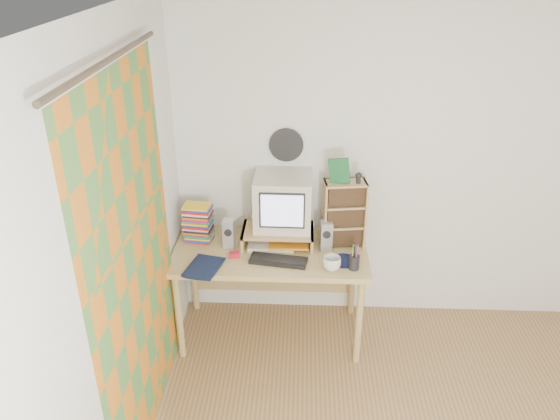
# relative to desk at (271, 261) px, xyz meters

# --- Properties ---
(ceiling) EXTENTS (3.50, 3.50, 0.00)m
(ceiling) POSITION_rel_desk_xyz_m (1.03, -1.44, 1.88)
(ceiling) COLOR white
(ceiling) RESTS_ON back_wall
(back_wall) EXTENTS (3.50, 0.00, 3.50)m
(back_wall) POSITION_rel_desk_xyz_m (1.03, 0.31, 0.63)
(back_wall) COLOR white
(back_wall) RESTS_ON floor
(left_wall) EXTENTS (0.00, 3.50, 3.50)m
(left_wall) POSITION_rel_desk_xyz_m (-0.72, -1.44, 0.63)
(left_wall) COLOR white
(left_wall) RESTS_ON floor
(curtain) EXTENTS (0.00, 2.20, 2.20)m
(curtain) POSITION_rel_desk_xyz_m (-0.68, -0.96, 0.53)
(curtain) COLOR #C76F1C
(curtain) RESTS_ON left_wall
(wall_disc) EXTENTS (0.25, 0.02, 0.25)m
(wall_disc) POSITION_rel_desk_xyz_m (0.10, 0.29, 0.81)
(wall_disc) COLOR black
(wall_disc) RESTS_ON back_wall
(desk) EXTENTS (1.40, 0.70, 0.75)m
(desk) POSITION_rel_desk_xyz_m (0.00, 0.00, 0.00)
(desk) COLOR tan
(desk) RESTS_ON floor
(monitor_riser) EXTENTS (0.52, 0.30, 0.12)m
(monitor_riser) POSITION_rel_desk_xyz_m (0.05, 0.04, 0.23)
(monitor_riser) COLOR tan
(monitor_riser) RESTS_ON desk
(crt_monitor) EXTENTS (0.42, 0.42, 0.39)m
(crt_monitor) POSITION_rel_desk_xyz_m (0.08, 0.09, 0.45)
(crt_monitor) COLOR beige
(crt_monitor) RESTS_ON monitor_riser
(speaker_left) EXTENTS (0.09, 0.09, 0.22)m
(speaker_left) POSITION_rel_desk_xyz_m (-0.30, -0.02, 0.24)
(speaker_left) COLOR #B3B2B7
(speaker_left) RESTS_ON desk
(speaker_right) EXTENTS (0.09, 0.09, 0.22)m
(speaker_right) POSITION_rel_desk_xyz_m (0.40, -0.03, 0.25)
(speaker_right) COLOR #B3B2B7
(speaker_right) RESTS_ON desk
(keyboard) EXTENTS (0.42, 0.19, 0.03)m
(keyboard) POSITION_rel_desk_xyz_m (0.07, -0.22, 0.15)
(keyboard) COLOR black
(keyboard) RESTS_ON desk
(dvd_stack) EXTENTS (0.21, 0.16, 0.28)m
(dvd_stack) POSITION_rel_desk_xyz_m (-0.54, 0.06, 0.27)
(dvd_stack) COLOR brown
(dvd_stack) RESTS_ON desk
(cd_rack) EXTENTS (0.32, 0.20, 0.50)m
(cd_rack) POSITION_rel_desk_xyz_m (0.52, 0.06, 0.38)
(cd_rack) COLOR tan
(cd_rack) RESTS_ON desk
(mug) EXTENTS (0.14, 0.14, 0.10)m
(mug) POSITION_rel_desk_xyz_m (0.43, -0.30, 0.18)
(mug) COLOR silver
(mug) RESTS_ON desk
(diary) EXTENTS (0.30, 0.25, 0.05)m
(diary) POSITION_rel_desk_xyz_m (-0.54, -0.31, 0.16)
(diary) COLOR #0E1735
(diary) RESTS_ON desk
(mousepad) EXTENTS (0.22, 0.22, 0.00)m
(mousepad) POSITION_rel_desk_xyz_m (0.52, -0.19, 0.14)
(mousepad) COLOR black
(mousepad) RESTS_ON desk
(pen_cup) EXTENTS (0.09, 0.09, 0.14)m
(pen_cup) POSITION_rel_desk_xyz_m (0.58, -0.28, 0.21)
(pen_cup) COLOR black
(pen_cup) RESTS_ON desk
(papers) EXTENTS (0.34, 0.25, 0.04)m
(papers) POSITION_rel_desk_xyz_m (0.05, 0.02, 0.16)
(papers) COLOR silver
(papers) RESTS_ON desk
(red_box) EXTENTS (0.08, 0.06, 0.04)m
(red_box) POSITION_rel_desk_xyz_m (-0.25, -0.17, 0.15)
(red_box) COLOR red
(red_box) RESTS_ON desk
(game_box) EXTENTS (0.14, 0.05, 0.18)m
(game_box) POSITION_rel_desk_xyz_m (0.47, 0.04, 0.72)
(game_box) COLOR #19582D
(game_box) RESTS_ON cd_rack
(webcam) EXTENTS (0.05, 0.05, 0.08)m
(webcam) POSITION_rel_desk_xyz_m (0.61, 0.04, 0.67)
(webcam) COLOR black
(webcam) RESTS_ON cd_rack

